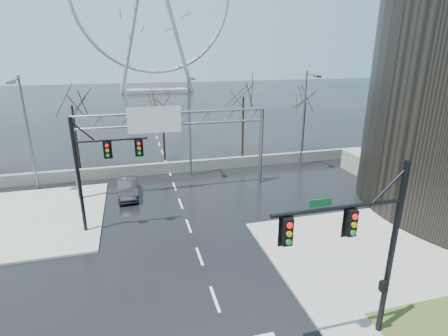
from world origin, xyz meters
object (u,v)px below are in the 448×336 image
object	(u,v)px
signal_mast_far	(95,164)
sign_gantry	(169,134)
signal_mast_near	(366,240)
car	(128,188)

from	to	relation	value
signal_mast_far	sign_gantry	distance (m)	8.14
signal_mast_near	sign_gantry	xyz separation A→B (m)	(-5.52, 19.00, 0.31)
signal_mast_near	sign_gantry	size ratio (longest dim) A/B	0.49
signal_mast_near	car	xyz separation A→B (m)	(-9.28, 18.86, -4.11)
signal_mast_near	sign_gantry	bearing A→B (deg)	106.19
signal_mast_near	sign_gantry	distance (m)	19.79
sign_gantry	car	bearing A→B (deg)	-177.94
sign_gantry	car	xyz separation A→B (m)	(-3.76, -0.14, -4.42)
signal_mast_far	sign_gantry	world-z (taller)	signal_mast_far
signal_mast_near	car	size ratio (longest dim) A/B	1.72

